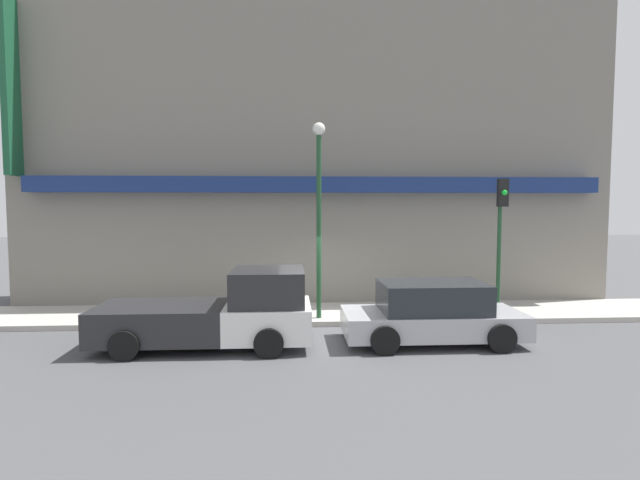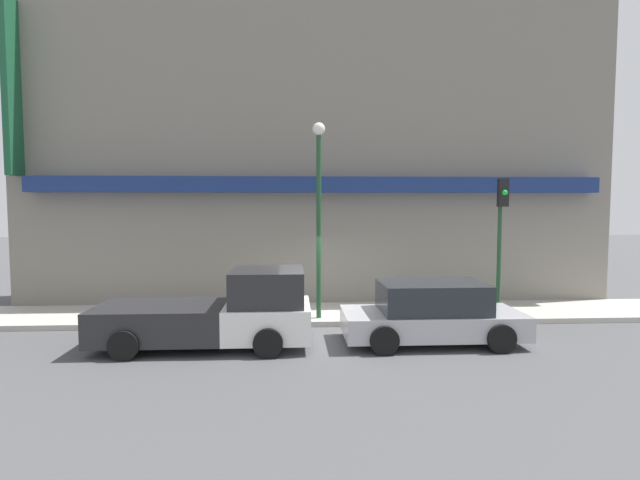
{
  "view_description": "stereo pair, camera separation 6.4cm",
  "coord_description": "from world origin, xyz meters",
  "px_view_note": "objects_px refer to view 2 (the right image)",
  "views": [
    {
      "loc": [
        -0.98,
        -13.62,
        3.41
      ],
      "look_at": [
        -0.07,
        1.09,
        2.35
      ],
      "focal_mm": 28.0,
      "sensor_mm": 36.0,
      "label": 1
    },
    {
      "loc": [
        -0.91,
        -13.62,
        3.41
      ],
      "look_at": [
        -0.07,
        1.09,
        2.35
      ],
      "focal_mm": 28.0,
      "sensor_mm": 36.0,
      "label": 2
    }
  ],
  "objects_px": {
    "street_lamp": "(319,197)",
    "traffic_light": "(501,223)",
    "fire_hydrant": "(241,307)",
    "pickup_truck": "(219,313)",
    "parked_car": "(432,313)"
  },
  "relations": [
    {
      "from": "pickup_truck",
      "to": "fire_hydrant",
      "type": "xyz_separation_m",
      "value": [
        0.32,
        2.09,
        -0.3
      ]
    },
    {
      "from": "pickup_truck",
      "to": "traffic_light",
      "type": "bearing_deg",
      "value": 17.7
    },
    {
      "from": "street_lamp",
      "to": "traffic_light",
      "type": "bearing_deg",
      "value": -0.22
    },
    {
      "from": "fire_hydrant",
      "to": "traffic_light",
      "type": "distance_m",
      "value": 7.85
    },
    {
      "from": "pickup_truck",
      "to": "traffic_light",
      "type": "relative_size",
      "value": 1.27
    },
    {
      "from": "fire_hydrant",
      "to": "street_lamp",
      "type": "height_order",
      "value": "street_lamp"
    },
    {
      "from": "street_lamp",
      "to": "fire_hydrant",
      "type": "bearing_deg",
      "value": -177.54
    },
    {
      "from": "parked_car",
      "to": "traffic_light",
      "type": "height_order",
      "value": "traffic_light"
    },
    {
      "from": "fire_hydrant",
      "to": "traffic_light",
      "type": "relative_size",
      "value": 0.18
    },
    {
      "from": "fire_hydrant",
      "to": "street_lamp",
      "type": "bearing_deg",
      "value": 2.46
    },
    {
      "from": "street_lamp",
      "to": "parked_car",
      "type": "bearing_deg",
      "value": -39.29
    },
    {
      "from": "fire_hydrant",
      "to": "street_lamp",
      "type": "relative_size",
      "value": 0.13
    },
    {
      "from": "pickup_truck",
      "to": "parked_car",
      "type": "bearing_deg",
      "value": 2.22
    },
    {
      "from": "street_lamp",
      "to": "traffic_light",
      "type": "relative_size",
      "value": 1.39
    },
    {
      "from": "street_lamp",
      "to": "traffic_light",
      "type": "xyz_separation_m",
      "value": [
        5.28,
        -0.02,
        -0.74
      ]
    }
  ]
}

